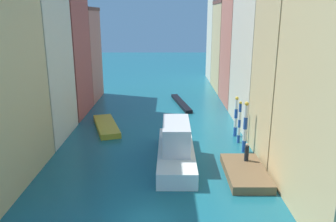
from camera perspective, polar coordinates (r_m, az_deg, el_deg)
name	(u,v)px	position (r m, az deg, el deg)	size (l,w,h in m)	color
ground_plane	(159,114)	(44.79, -1.50, -0.56)	(154.00, 154.00, 0.00)	#196070
building_left_1	(29,45)	(37.29, -22.34, 10.22)	(6.70, 8.67, 19.46)	beige
building_left_2	(57,36)	(45.63, -18.17, 11.87)	(6.70, 8.47, 20.16)	#B25147
building_left_3	(76,55)	(53.74, -15.19, 9.15)	(6.70, 7.92, 13.76)	#C6705B
building_right_1	(301,66)	(31.72, 21.51, 7.07)	(6.70, 7.43, 16.80)	#DBB77A
building_right_2	(269,61)	(40.68, 16.70, 8.13)	(6.70, 11.48, 15.27)	beige
building_right_3	(249,45)	(50.66, 13.48, 10.81)	(6.70, 9.27, 17.13)	#C6705B
building_right_4	(235,46)	(60.51, 11.28, 10.67)	(6.70, 10.51, 14.98)	#DBB77A
building_right_5	(227,33)	(69.83, 9.86, 12.73)	(6.70, 8.50, 18.23)	beige
waterfront_dock	(246,172)	(28.64, 13.03, -10.05)	(3.17, 6.22, 0.68)	brown
person_on_dock	(248,153)	(29.67, 13.25, -6.85)	(0.36, 0.36, 1.58)	black
mooring_pole_0	(246,127)	(32.66, 13.02, -2.60)	(0.40, 0.40, 4.97)	#1E479E
mooring_pole_1	(240,122)	(35.03, 12.10, -1.80)	(0.30, 0.30, 4.39)	#1E479E
mooring_pole_2	(237,116)	(36.89, 11.53, -0.85)	(0.38, 0.38, 4.39)	#1E479E
vaporetto_white	(177,147)	(30.15, 1.52, -6.10)	(3.21, 10.69, 3.71)	white
gondola_black	(182,103)	(49.66, 2.37, 1.35)	(2.77, 9.84, 0.46)	black
motorboat_0	(107,126)	(39.78, -10.17, -2.49)	(4.37, 7.95, 0.61)	gold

